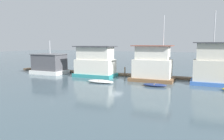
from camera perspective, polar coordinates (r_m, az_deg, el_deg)
ground_plane at (r=34.31m, az=0.65°, el=-2.12°), size 200.00×200.00×0.00m
dock_walkway at (r=37.27m, az=2.53°, el=-1.15°), size 42.40×1.52×0.30m
houseboat_white at (r=40.76m, az=-16.02°, el=1.52°), size 5.84×4.14×5.88m
houseboat_teal at (r=35.65m, az=-4.41°, el=1.91°), size 6.62×3.82×4.99m
houseboat_brown at (r=32.25m, az=10.49°, el=1.25°), size 6.22×3.99×9.30m
houseboat_blue at (r=31.69m, az=25.84°, el=0.95°), size 6.47×3.38×9.61m
dinghy_white at (r=30.34m, az=-3.04°, el=-2.98°), size 3.87×1.45×0.42m
dinghy_navy at (r=28.42m, az=11.11°, el=-3.84°), size 3.08×1.31×0.38m
mooring_post_far_right at (r=34.00m, az=27.25°, el=-1.33°), size 0.30×0.30×1.99m
mooring_post_near_right at (r=34.43m, az=12.39°, el=-0.51°), size 0.30×0.30×2.08m
mooring_post_near_left at (r=35.92m, az=3.37°, el=-0.47°), size 0.21×0.21×1.55m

